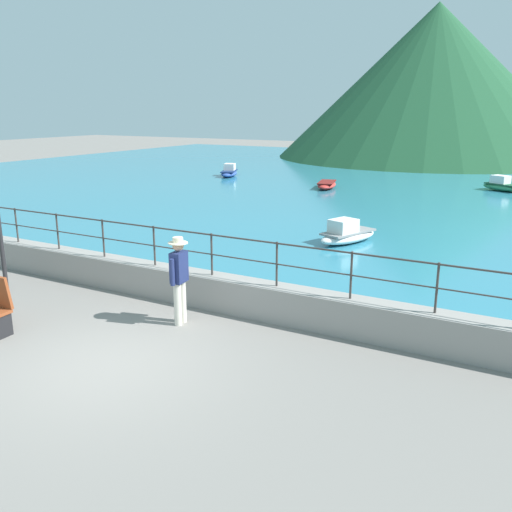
% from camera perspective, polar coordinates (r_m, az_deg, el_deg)
% --- Properties ---
extents(ground_plane, '(120.00, 120.00, 0.00)m').
position_cam_1_polar(ground_plane, '(9.68, -15.19, -10.71)').
color(ground_plane, slate).
extents(promenade_wall, '(20.00, 0.56, 0.70)m').
position_cam_1_polar(promenade_wall, '(11.85, -4.51, -3.57)').
color(promenade_wall, gray).
rests_on(promenade_wall, ground).
extents(railing, '(18.44, 0.04, 0.90)m').
position_cam_1_polar(railing, '(11.58, -4.60, 0.96)').
color(railing, '#383330').
rests_on(railing, promenade_wall).
extents(lake_water, '(64.00, 44.32, 0.06)m').
position_cam_1_polar(lake_water, '(32.82, 18.12, 7.11)').
color(lake_water, teal).
rests_on(lake_water, ground).
extents(hill_main, '(25.51, 25.51, 12.35)m').
position_cam_1_polar(hill_main, '(50.04, 17.83, 16.68)').
color(hill_main, '#1E4C2D').
rests_on(hill_main, ground).
extents(person_walking, '(0.38, 0.57, 1.75)m').
position_cam_1_polar(person_walking, '(10.78, -7.93, -2.06)').
color(person_walking, beige).
rests_on(person_walking, ground).
extents(boat_0, '(1.70, 2.47, 0.76)m').
position_cam_1_polar(boat_0, '(34.36, -2.78, 8.65)').
color(boat_0, '#2D4C9E').
rests_on(boat_0, lake_water).
extents(boat_2, '(1.62, 2.47, 0.76)m').
position_cam_1_polar(boat_2, '(17.43, 9.37, 2.24)').
color(boat_2, white).
rests_on(boat_2, lake_water).
extents(boat_3, '(1.44, 2.45, 0.36)m').
position_cam_1_polar(boat_3, '(29.28, 7.29, 7.30)').
color(boat_3, red).
rests_on(boat_3, lake_water).
extents(boat_4, '(2.46, 1.86, 0.76)m').
position_cam_1_polar(boat_4, '(30.84, 24.14, 6.64)').
color(boat_4, '#338C59').
rests_on(boat_4, lake_water).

